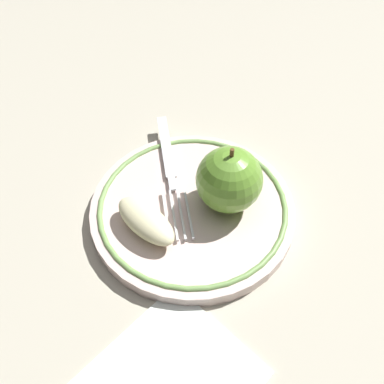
{
  "coord_description": "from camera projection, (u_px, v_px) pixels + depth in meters",
  "views": [
    {
      "loc": [
        -0.19,
        0.23,
        0.38
      ],
      "look_at": [
        -0.02,
        0.0,
        0.04
      ],
      "focal_mm": 40.0,
      "sensor_mm": 36.0,
      "label": 1
    }
  ],
  "objects": [
    {
      "name": "fork",
      "position": [
        170.0,
        168.0,
        0.49
      ],
      "size": [
        0.15,
        0.15,
        0.0
      ],
      "rotation": [
        0.0,
        0.0,
        2.37
      ],
      "color": "silver",
      "rests_on": "plate"
    },
    {
      "name": "ground_plane",
      "position": [
        180.0,
        206.0,
        0.48
      ],
      "size": [
        2.0,
        2.0,
        0.0
      ],
      "primitive_type": "plane",
      "color": "#B3AD98"
    },
    {
      "name": "apple_slice_front",
      "position": [
        150.0,
        223.0,
        0.43
      ],
      "size": [
        0.08,
        0.04,
        0.02
      ],
      "primitive_type": "ellipsoid",
      "rotation": [
        0.0,
        0.0,
        3.01
      ],
      "color": "beige",
      "rests_on": "plate"
    },
    {
      "name": "apple_red_whole",
      "position": [
        229.0,
        180.0,
        0.44
      ],
      "size": [
        0.07,
        0.07,
        0.08
      ],
      "color": "#629630",
      "rests_on": "plate"
    },
    {
      "name": "plate",
      "position": [
        192.0,
        209.0,
        0.47
      ],
      "size": [
        0.22,
        0.22,
        0.02
      ],
      "color": "beige",
      "rests_on": "ground_plane"
    }
  ]
}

